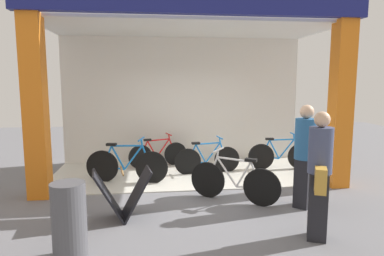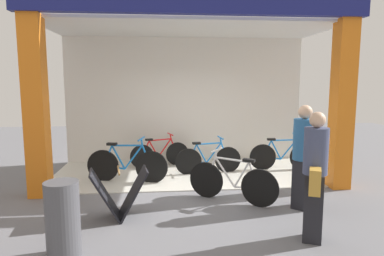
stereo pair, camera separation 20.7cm
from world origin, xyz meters
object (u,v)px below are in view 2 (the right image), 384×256
bicycle_inside_3 (208,159)px  pedestrian_1 (303,155)px  bicycle_inside_0 (283,156)px  trash_bin (63,220)px  bicycle_parked_0 (232,182)px  pedestrian_0 (315,176)px  sandwich_board_sign (119,194)px  bicycle_inside_1 (127,165)px  bicycle_inside_2 (160,154)px

bicycle_inside_3 → pedestrian_1: size_ratio=0.89×
bicycle_inside_0 → trash_bin: bearing=-137.4°
bicycle_parked_0 → pedestrian_0: pedestrian_0 is taller
sandwich_board_sign → bicycle_inside_0: bearing=36.4°
bicycle_inside_1 → bicycle_inside_3: 1.87m
bicycle_inside_2 → bicycle_parked_0: bearing=-64.0°
pedestrian_1 → bicycle_inside_3: bearing=119.4°
bicycle_inside_2 → pedestrian_0: (2.04, -4.19, 0.56)m
bicycle_parked_0 → trash_bin: trash_bin is taller
sandwich_board_sign → pedestrian_0: size_ratio=0.54×
pedestrian_0 → bicycle_parked_0: bearing=115.8°
bicycle_inside_2 → sandwich_board_sign: bicycle_inside_2 is taller
bicycle_parked_0 → pedestrian_0: 1.81m
bicycle_inside_1 → trash_bin: 3.09m
bicycle_inside_3 → trash_bin: (-2.25, -3.58, 0.13)m
pedestrian_1 → trash_bin: bearing=-159.6°
bicycle_inside_1 → pedestrian_1: bearing=-29.6°
bicycle_inside_2 → trash_bin: 4.47m
bicycle_inside_3 → pedestrian_1: (1.27, -2.26, 0.56)m
bicycle_inside_0 → bicycle_inside_3: size_ratio=1.03×
bicycle_inside_0 → sandwich_board_sign: size_ratio=1.69×
pedestrian_0 → trash_bin: bearing=-177.7°
bicycle_parked_0 → sandwich_board_sign: size_ratio=1.50×
bicycle_inside_0 → bicycle_inside_2: bearing=169.0°
pedestrian_0 → pedestrian_1: (0.35, 1.18, 0.02)m
bicycle_inside_3 → bicycle_inside_1: bearing=-164.0°
bicycle_inside_2 → pedestrian_1: bearing=-51.6°
bicycle_inside_0 → pedestrian_1: size_ratio=0.92×
bicycle_inside_1 → bicycle_inside_0: bearing=10.9°
bicycle_inside_0 → bicycle_parked_0: 2.64m
bicycle_parked_0 → sandwich_board_sign: 1.97m
bicycle_inside_3 → pedestrian_0: bearing=-75.0°
sandwich_board_sign → pedestrian_1: 3.05m
bicycle_parked_0 → pedestrian_1: size_ratio=0.81×
bicycle_inside_1 → bicycle_inside_3: bicycle_inside_1 is taller
bicycle_parked_0 → bicycle_inside_1: bearing=145.2°
bicycle_parked_0 → trash_bin: 2.96m
bicycle_inside_2 → pedestrian_0: bearing=-64.1°
sandwich_board_sign → pedestrian_1: bearing=3.3°
pedestrian_0 → bicycle_inside_3: bearing=105.0°
bicycle_inside_0 → bicycle_inside_2: size_ratio=1.10×
bicycle_inside_1 → bicycle_inside_2: bicycle_inside_1 is taller
bicycle_inside_2 → pedestrian_0: 4.69m
bicycle_inside_1 → bicycle_inside_2: 1.44m
bicycle_inside_2 → sandwich_board_sign: (-0.61, -3.18, 0.06)m
bicycle_inside_0 → pedestrian_0: (-0.90, -3.62, 0.54)m
bicycle_inside_2 → bicycle_inside_3: size_ratio=0.94×
bicycle_inside_0 → trash_bin: trash_bin is taller
bicycle_inside_3 → sandwich_board_sign: bicycle_inside_3 is taller
pedestrian_0 → trash_bin: 3.21m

